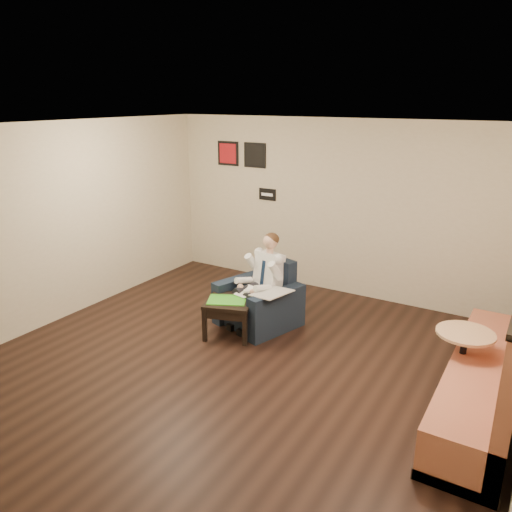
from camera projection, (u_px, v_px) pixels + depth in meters
The scene contains 17 objects.
ground at pixel (236, 370), 5.94m from camera, with size 6.00×6.00×0.00m, color black.
wall_back at pixel (338, 208), 7.96m from camera, with size 6.00×0.02×2.80m, color beige.
wall_left at pixel (56, 224), 6.99m from camera, with size 0.02×6.00×2.80m, color beige.
ceiling at pixel (233, 128), 5.08m from camera, with size 6.00×6.00×0.02m, color white.
seating_sign at pixel (267, 194), 8.55m from camera, with size 0.32×0.02×0.20m, color black.
art_print_left at pixel (228, 153), 8.75m from camera, with size 0.42×0.03×0.42m, color #B4161E.
art_print_right at pixel (255, 155), 8.48m from camera, with size 0.42×0.03×0.42m, color black.
armchair at pixel (258, 294), 6.99m from camera, with size 0.94×0.94×0.91m, color black.
seated_man at pixel (252, 285), 6.87m from camera, with size 0.59×0.89×1.25m, color white, non-canonical shape.
lap_papers at pixel (246, 291), 6.82m from camera, with size 0.21×0.30×0.01m, color white.
newspaper at pixel (272, 293), 6.61m from camera, with size 0.40×0.50×0.01m, color silver.
side_table at pixel (230, 317), 6.76m from camera, with size 0.61×0.61×0.50m, color black.
green_folder at pixel (227, 300), 6.66m from camera, with size 0.50×0.36×0.01m, color green.
coffee_mug at pixel (247, 294), 6.74m from camera, with size 0.09×0.09×0.11m, color white.
smartphone at pixel (237, 295), 6.83m from camera, with size 0.16×0.08×0.01m, color black.
banquette at pixel (489, 343), 5.02m from camera, with size 0.69×2.88×1.47m, color #AC5F42.
cafe_table at pixel (461, 363), 5.35m from camera, with size 0.60×0.60×0.75m, color tan.
Camera 1 is at (2.91, -4.37, 3.11)m, focal length 35.00 mm.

